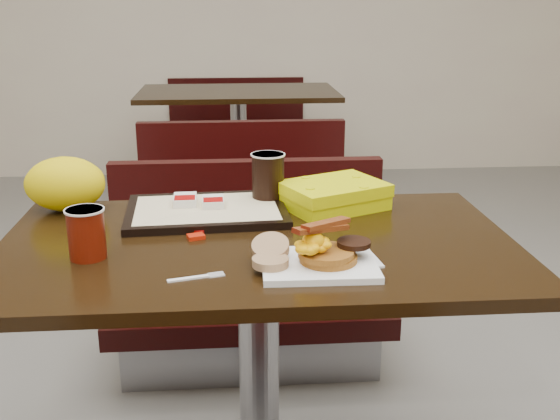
{
  "coord_description": "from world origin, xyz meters",
  "views": [
    {
      "loc": [
        -0.06,
        -1.43,
        1.29
      ],
      "look_at": [
        0.05,
        0.01,
        0.82
      ],
      "focal_mm": 42.1,
      "sensor_mm": 36.0,
      "label": 1
    }
  ],
  "objects": [
    {
      "name": "fork",
      "position": [
        -0.15,
        -0.21,
        0.75
      ],
      "size": [
        0.12,
        0.05,
        0.0
      ],
      "primitive_type": null,
      "rotation": [
        0.0,
        0.0,
        0.25
      ],
      "color": "white",
      "rests_on": "table_near"
    },
    {
      "name": "bench_far_n",
      "position": [
        0.0,
        3.3,
        0.36
      ],
      "size": [
        1.0,
        0.46,
        0.72
      ],
      "primitive_type": null,
      "color": "black",
      "rests_on": "floor"
    },
    {
      "name": "platter",
      "position": [
        0.12,
        -0.17,
        0.76
      ],
      "size": [
        0.24,
        0.19,
        0.01
      ],
      "primitive_type": "cube",
      "rotation": [
        0.0,
        0.0,
        -0.02
      ],
      "color": "white",
      "rests_on": "table_near"
    },
    {
      "name": "condiment_ketchup",
      "position": [
        -0.14,
        0.07,
        0.75
      ],
      "size": [
        0.04,
        0.04,
        0.01
      ],
      "primitive_type": "cube",
      "rotation": [
        0.0,
        0.0,
        -0.31
      ],
      "color": "#8C0504",
      "rests_on": "table_near"
    },
    {
      "name": "scrambled_eggs",
      "position": [
        0.11,
        -0.18,
        0.81
      ],
      "size": [
        0.08,
        0.07,
        0.04
      ],
      "primitive_type": "ellipsoid",
      "rotation": [
        0.0,
        0.0,
        -0.04
      ],
      "color": "#F9AD04",
      "rests_on": "pancake_stack"
    },
    {
      "name": "hashbrown_sleeve_left",
      "position": [
        -0.18,
        0.24,
        0.78
      ],
      "size": [
        0.06,
        0.08,
        0.02
      ],
      "primitive_type": "cube",
      "rotation": [
        0.0,
        0.0,
        0.03
      ],
      "color": "silver",
      "rests_on": "tray"
    },
    {
      "name": "hashbrown_sleeve_right",
      "position": [
        -0.11,
        0.22,
        0.78
      ],
      "size": [
        0.06,
        0.08,
        0.02
      ],
      "primitive_type": "cube",
      "rotation": [
        0.0,
        0.0,
        0.04
      ],
      "color": "silver",
      "rests_on": "tray"
    },
    {
      "name": "tray",
      "position": [
        -0.12,
        0.2,
        0.76
      ],
      "size": [
        0.43,
        0.32,
        0.02
      ],
      "primitive_type": "cube",
      "rotation": [
        0.0,
        0.0,
        0.06
      ],
      "color": "black",
      "rests_on": "table_near"
    },
    {
      "name": "table_far",
      "position": [
        0.0,
        2.6,
        0.38
      ],
      "size": [
        1.2,
        0.7,
        0.75
      ],
      "primitive_type": null,
      "color": "black",
      "rests_on": "floor"
    },
    {
      "name": "coffee_cup_near",
      "position": [
        -0.37,
        -0.07,
        0.81
      ],
      "size": [
        0.09,
        0.09,
        0.11
      ],
      "primitive_type": "cylinder",
      "rotation": [
        0.0,
        0.0,
        0.22
      ],
      "color": "maroon",
      "rests_on": "table_near"
    },
    {
      "name": "table_near",
      "position": [
        0.0,
        0.0,
        0.38
      ],
      "size": [
        1.2,
        0.7,
        0.75
      ],
      "primitive_type": null,
      "color": "black",
      "rests_on": "floor"
    },
    {
      "name": "knife",
      "position": [
        0.24,
        -0.09,
        0.75
      ],
      "size": [
        0.04,
        0.19,
        0.0
      ],
      "primitive_type": "cube",
      "rotation": [
        0.0,
        0.0,
        -1.45
      ],
      "color": "white",
      "rests_on": "table_near"
    },
    {
      "name": "pancake_stack",
      "position": [
        0.14,
        -0.17,
        0.78
      ],
      "size": [
        0.13,
        0.13,
        0.03
      ],
      "primitive_type": "cylinder",
      "rotation": [
        0.0,
        0.0,
        -0.07
      ],
      "color": "#8D5417",
      "rests_on": "platter"
    },
    {
      "name": "bench_near_n",
      "position": [
        0.0,
        0.7,
        0.36
      ],
      "size": [
        1.0,
        0.46,
        0.72
      ],
      "primitive_type": null,
      "color": "black",
      "rests_on": "floor"
    },
    {
      "name": "sausage_patty",
      "position": [
        0.2,
        -0.15,
        0.79
      ],
      "size": [
        0.09,
        0.09,
        0.01
      ],
      "primitive_type": "cylinder",
      "rotation": [
        0.0,
        0.0,
        0.29
      ],
      "color": "black",
      "rests_on": "pancake_stack"
    },
    {
      "name": "bacon_strips",
      "position": [
        0.12,
        -0.17,
        0.84
      ],
      "size": [
        0.15,
        0.13,
        0.01
      ],
      "primitive_type": null,
      "rotation": [
        0.0,
        0.0,
        0.62
      ],
      "color": "#4B0F05",
      "rests_on": "scrambled_eggs"
    },
    {
      "name": "bench_far_s",
      "position": [
        0.0,
        1.9,
        0.36
      ],
      "size": [
        1.0,
        0.46,
        0.72
      ],
      "primitive_type": null,
      "color": "black",
      "rests_on": "floor"
    },
    {
      "name": "paper_bag",
      "position": [
        -0.5,
        0.27,
        0.82
      ],
      "size": [
        0.22,
        0.17,
        0.14
      ],
      "primitive_type": "ellipsoid",
      "rotation": [
        0.0,
        0.0,
        -0.06
      ],
      "color": "#DBC907",
      "rests_on": "table_near"
    },
    {
      "name": "muffin_bottom",
      "position": [
        0.02,
        -0.18,
        0.77
      ],
      "size": [
        0.09,
        0.09,
        0.02
      ],
      "primitive_type": "cylinder",
      "rotation": [
        0.0,
        0.0,
        0.24
      ],
      "color": "#A77E58",
      "rests_on": "platter"
    },
    {
      "name": "coffee_cup_far",
      "position": [
        0.04,
        0.29,
        0.83
      ],
      "size": [
        0.11,
        0.11,
        0.12
      ],
      "primitive_type": "cylinder",
      "rotation": [
        0.0,
        0.0,
        -0.33
      ],
      "color": "black",
      "rests_on": "tray"
    },
    {
      "name": "muffin_top",
      "position": [
        0.02,
        -0.13,
        0.79
      ],
      "size": [
        0.1,
        0.1,
        0.05
      ],
      "primitive_type": "cylinder",
      "rotation": [
        0.38,
        0.0,
        -0.23
      ],
      "color": "#A77E58",
      "rests_on": "platter"
    },
    {
      "name": "condiment_syrup",
      "position": [
        -0.14,
        0.03,
        0.75
      ],
      "size": [
        0.05,
        0.04,
        0.01
      ],
      "primitive_type": "cube",
      "rotation": [
        0.0,
        0.0,
        0.31
      ],
      "color": "#AF1B07",
      "rests_on": "table_near"
    },
    {
      "name": "clamshell",
      "position": [
        0.22,
        0.24,
        0.78
      ],
      "size": [
        0.31,
        0.28,
        0.07
      ],
      "primitive_type": "cube",
      "rotation": [
        0.0,
        0.0,
        0.43
      ],
      "color": "#C9CC03",
      "rests_on": "table_near"
    }
  ]
}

